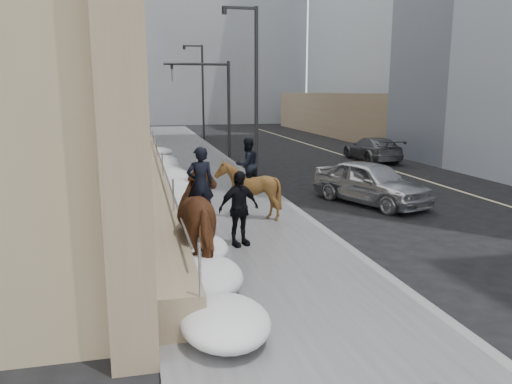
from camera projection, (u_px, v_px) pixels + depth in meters
ground at (275, 291)px, 10.53m from camera, size 140.00×140.00×0.00m
sidewalk at (209, 195)px, 20.06m from camera, size 5.00×80.00×0.12m
curb at (272, 192)px, 20.65m from camera, size 0.24×80.00×0.12m
lane_line at (441, 185)px, 22.43m from camera, size 0.15×70.00×0.01m
limestone_building at (82, 1)px, 26.64m from camera, size 6.10×44.00×18.00m
bg_building_mid at (185, 16)px, 65.91m from camera, size 30.00×12.00×28.00m
bg_building_far at (112, 52)px, 75.91m from camera, size 24.00×12.00×20.00m
streetlight_mid at (253, 82)px, 23.60m from camera, size 1.71×0.24×8.00m
streetlight_far at (201, 86)px, 42.68m from camera, size 1.71×0.24×8.00m
traffic_signal at (214, 94)px, 31.20m from camera, size 4.10×0.22×6.00m
snow_bank at (177, 196)px, 17.86m from camera, size 1.70×18.10×0.76m
mounted_horse_left at (206, 217)px, 11.43m from camera, size 1.56×2.86×2.81m
mounted_horse_right at (248, 186)px, 15.95m from camera, size 2.08×2.17×2.60m
pedestrian at (239, 209)px, 13.11m from camera, size 1.27×0.85×2.01m
car_silver at (371, 182)px, 18.60m from camera, size 3.59×5.16×1.63m
car_grey at (372, 149)px, 30.19m from camera, size 2.04×5.00×1.45m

